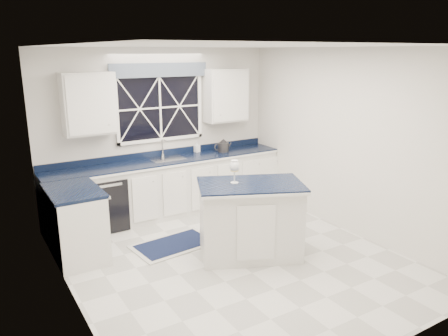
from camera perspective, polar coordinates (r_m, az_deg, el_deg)
ground at (r=5.85m, az=1.17°, el=-11.81°), size 4.50×4.50×0.00m
back_wall at (r=7.33m, az=-8.37°, el=4.73°), size 4.00×0.10×2.70m
base_cabinets at (r=7.01m, az=-9.05°, el=-3.37°), size 3.99×1.60×0.90m
countertop at (r=7.15m, az=-7.28°, el=0.99°), size 3.98×0.64×0.04m
dishwasher at (r=6.94m, az=-15.45°, el=-4.30°), size 0.60×0.58×0.82m
window at (r=7.22m, az=-8.36°, el=8.43°), size 1.65×0.09×1.26m
upper_cabinets at (r=7.10m, az=-7.98°, el=8.90°), size 3.10×0.34×0.90m
faucet at (r=7.28m, az=-7.96°, el=2.67°), size 0.05×0.20×0.30m
island at (r=5.78m, az=3.44°, el=-6.72°), size 1.55×1.29×1.00m
rug at (r=6.27m, az=-6.57°, el=-9.87°), size 1.19×0.79×0.02m
kettle at (r=7.60m, az=-0.10°, el=2.92°), size 0.32×0.22×0.23m
wine_glass at (r=5.56m, az=1.38°, el=0.09°), size 0.13×0.13×0.30m
soap_bottle at (r=7.59m, az=-3.56°, el=2.78°), size 0.09×0.10×0.19m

